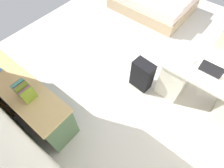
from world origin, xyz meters
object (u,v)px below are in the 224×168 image
object	(u,v)px
laptop	(211,69)
computer_mouse	(194,61)
desk	(205,89)
suitcase_black	(142,75)
bed	(153,1)
credenza	(26,98)
office_chair	(222,59)

from	to	relation	value
laptop	computer_mouse	distance (m)	0.27
desk	suitcase_black	bearing A→B (deg)	18.89
suitcase_black	laptop	size ratio (longest dim) A/B	1.86
bed	credenza	bearing A→B (deg)	90.25
suitcase_black	computer_mouse	world-z (taller)	computer_mouse
suitcase_black	bed	bearing A→B (deg)	-58.24
desk	computer_mouse	bearing A→B (deg)	-6.50
desk	laptop	bearing A→B (deg)	-1.61
credenza	bed	xyz separation A→B (m)	(0.02, -3.79, -0.13)
suitcase_black	laptop	xyz separation A→B (m)	(-0.87, -0.33, 0.52)
credenza	bed	world-z (taller)	credenza
credenza	computer_mouse	xyz separation A→B (m)	(-1.73, -1.94, 0.40)
suitcase_black	office_chair	bearing A→B (deg)	-125.61
laptop	computer_mouse	world-z (taller)	laptop
office_chair	credenza	world-z (taller)	office_chair
desk	laptop	size ratio (longest dim) A/B	4.63
desk	bed	distance (m)	2.83
office_chair	credenza	xyz separation A→B (m)	(2.06, 2.68, -0.05)
bed	laptop	distance (m)	2.81
office_chair	computer_mouse	distance (m)	0.88
bed	suitcase_black	xyz separation A→B (m)	(-1.14, 2.22, 0.05)
bed	laptop	bearing A→B (deg)	136.71
desk	office_chair	size ratio (longest dim) A/B	1.54
computer_mouse	office_chair	bearing A→B (deg)	-114.94
desk	computer_mouse	xyz separation A→B (m)	(0.36, -0.04, 0.38)
bed	computer_mouse	world-z (taller)	computer_mouse
bed	suitcase_black	size ratio (longest dim) A/B	3.30
office_chair	bed	bearing A→B (deg)	-28.19
office_chair	laptop	distance (m)	0.87
bed	laptop	world-z (taller)	laptop
desk	suitcase_black	size ratio (longest dim) A/B	2.49
desk	computer_mouse	size ratio (longest dim) A/B	14.49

